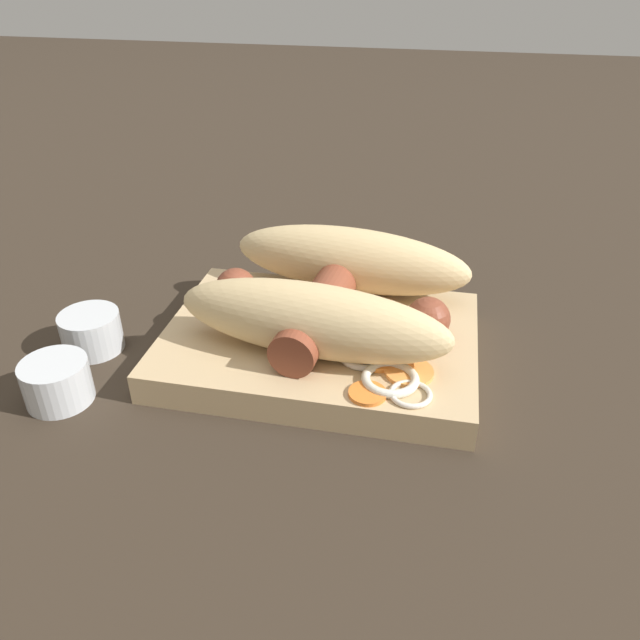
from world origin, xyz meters
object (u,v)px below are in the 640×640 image
object	(u,v)px
bread_roll	(334,287)
sausage	(328,303)
food_tray	(320,344)
condiment_cup_far	(57,384)
condiment_cup_near	(92,334)

from	to	relation	value
bread_roll	sausage	distance (m)	0.01
bread_roll	food_tray	bearing A→B (deg)	-105.23
condiment_cup_far	condiment_cup_near	bearing A→B (deg)	97.95
food_tray	sausage	xyz separation A→B (m)	(0.00, 0.01, 0.03)
bread_roll	condiment_cup_near	distance (m)	0.19
condiment_cup_near	condiment_cup_far	size ratio (longest dim) A/B	1.00
food_tray	condiment_cup_near	xyz separation A→B (m)	(-0.17, -0.02, 0.00)
sausage	condiment_cup_far	distance (m)	0.20
condiment_cup_near	condiment_cup_far	distance (m)	0.06
sausage	food_tray	bearing A→B (deg)	-102.06
condiment_cup_far	food_tray	bearing A→B (deg)	27.58
sausage	condiment_cup_near	distance (m)	0.18
food_tray	condiment_cup_near	bearing A→B (deg)	-172.05
bread_roll	condiment_cup_near	bearing A→B (deg)	-165.68
sausage	condiment_cup_near	world-z (taller)	sausage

